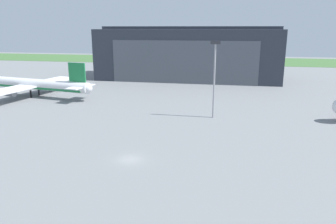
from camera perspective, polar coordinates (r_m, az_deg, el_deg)
The scene contains 5 objects.
ground_plane at distance 57.32m, azimuth -6.67°, elevation -8.32°, with size 440.00×440.00×0.00m, color slate.
grass_field_strip at distance 230.76m, azimuth 7.21°, elevation 9.01°, with size 440.00×56.00×0.08m, color #436C38.
maintenance_hangar at distance 146.94m, azimuth 3.64°, elevation 10.20°, with size 78.05×30.82×22.81m.
airliner_far_left at distance 117.13m, azimuth -23.09°, elevation 4.53°, with size 48.30×37.92×11.87m.
apron_light_mast at distance 81.27m, azimuth 8.18°, elevation 6.69°, with size 2.40×0.50×19.18m.
Camera 1 is at (16.76, -50.09, 22.27)m, focal length 34.61 mm.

